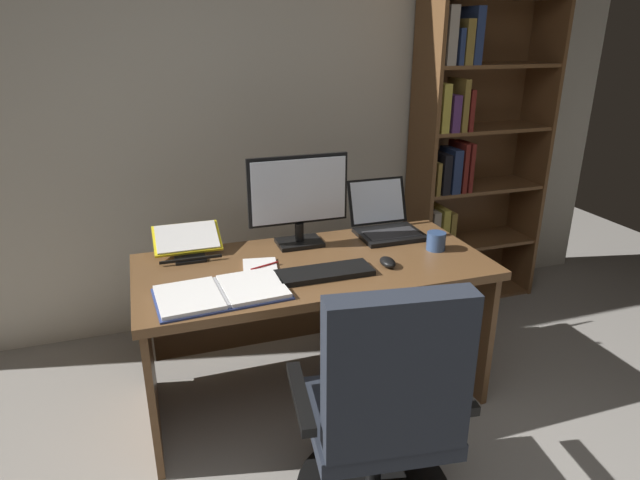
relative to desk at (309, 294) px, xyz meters
name	(u,v)px	position (x,y,z in m)	size (l,w,h in m)	color
wall_back	(251,109)	(-0.06, 0.92, 0.76)	(4.87, 0.12, 2.58)	beige
desk	(309,294)	(0.00, 0.00, 0.00)	(1.60, 0.75, 0.72)	brown
bookshelf	(467,127)	(1.25, 0.68, 0.63)	(0.85, 0.33, 2.28)	brown
office_chair	(383,425)	(0.01, -0.85, -0.11)	(0.66, 0.60, 0.98)	black
monitor	(299,200)	(0.00, 0.17, 0.42)	(0.50, 0.16, 0.45)	black
laptop	(386,223)	(0.48, 0.18, 0.25)	(0.32, 0.35, 0.26)	black
keyboard	(325,273)	(0.00, -0.22, 0.21)	(0.42, 0.15, 0.02)	black
computer_mouse	(388,262)	(0.30, -0.22, 0.21)	(0.06, 0.10, 0.04)	black
reading_stand_with_book	(187,241)	(-0.53, 0.22, 0.26)	(0.31, 0.25, 0.12)	black
open_binder	(222,292)	(-0.45, -0.27, 0.21)	(0.54, 0.34, 0.02)	navy
notepad	(260,268)	(-0.25, -0.07, 0.20)	(0.15, 0.21, 0.01)	white
pen	(264,266)	(-0.23, -0.07, 0.21)	(0.01, 0.01, 0.14)	maroon
coffee_mug	(436,241)	(0.61, -0.11, 0.24)	(0.09, 0.09, 0.09)	#334C7A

